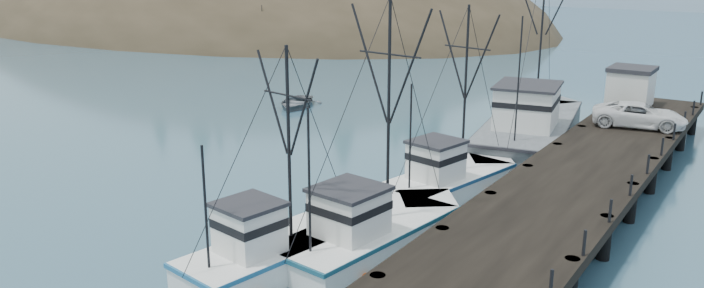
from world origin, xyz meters
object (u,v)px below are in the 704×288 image
object	(u,v)px
pier_shed	(631,86)
motorboat	(296,107)
pier	(578,180)
trawler_near	(372,232)
trawler_far	(451,180)
pickup_truck	(639,115)
trawler_mid	(276,251)
work_vessel	(531,127)

from	to	relation	value
pier_shed	motorboat	size ratio (longest dim) A/B	0.62
pier	trawler_near	xyz separation A→B (m)	(-6.17, -9.53, -0.87)
trawler_far	pickup_truck	distance (m)	14.67
motorboat	trawler_near	bearing A→B (deg)	-64.54
trawler_far	motorboat	world-z (taller)	trawler_far
trawler_near	trawler_mid	distance (m)	4.50
work_vessel	pickup_truck	size ratio (longest dim) A/B	3.14
trawler_mid	motorboat	xyz separation A→B (m)	(-18.40, 24.96, -0.82)
trawler_near	work_vessel	xyz separation A→B (m)	(-0.01, 20.45, 0.41)
trawler_mid	pickup_truck	distance (m)	26.72
trawler_mid	work_vessel	size ratio (longest dim) A/B	0.54
pier	trawler_mid	world-z (taller)	trawler_mid
trawler_near	pier_shed	world-z (taller)	trawler_near
trawler_far	work_vessel	distance (m)	12.07
work_vessel	pier_shed	size ratio (longest dim) A/B	5.52
pier_shed	motorboat	world-z (taller)	pier_shed
pier	trawler_far	xyz separation A→B (m)	(-6.38, -1.13, -0.87)
trawler_near	trawler_far	xyz separation A→B (m)	(-0.21, 8.40, 0.00)
work_vessel	pier	bearing A→B (deg)	-60.47
pier_shed	pickup_truck	xyz separation A→B (m)	(1.93, -6.31, -0.64)
motorboat	trawler_mid	bearing A→B (deg)	-72.58
trawler_far	pier_shed	xyz separation A→B (m)	(4.91, 19.13, 2.60)
pier	pier_shed	xyz separation A→B (m)	(-1.47, 18.00, 1.73)
trawler_mid	work_vessel	distance (m)	24.46
trawler_near	pickup_truck	xyz separation A→B (m)	(6.63, 21.22, 1.96)
work_vessel	trawler_near	bearing A→B (deg)	-89.96
trawler_mid	work_vessel	world-z (taller)	work_vessel
pier_shed	work_vessel	bearing A→B (deg)	-123.70
pier	motorboat	distance (m)	29.26
pier_shed	pickup_truck	world-z (taller)	pier_shed
trawler_mid	trawler_far	distance (m)	12.46
work_vessel	pickup_truck	bearing A→B (deg)	6.60
trawler_near	pier_shed	bearing A→B (deg)	80.30
trawler_near	pier_shed	distance (m)	28.05
trawler_near	trawler_far	size ratio (longest dim) A/B	1.08
pier	work_vessel	bearing A→B (deg)	119.53
trawler_near	pier_shed	xyz separation A→B (m)	(4.70, 27.53, 2.60)
pier_shed	motorboat	xyz separation A→B (m)	(-25.36, -6.46, -3.42)
trawler_mid	pickup_truck	bearing A→B (deg)	70.52
trawler_near	trawler_mid	bearing A→B (deg)	-120.03
trawler_near	pickup_truck	bearing A→B (deg)	72.64
work_vessel	pickup_truck	distance (m)	6.87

